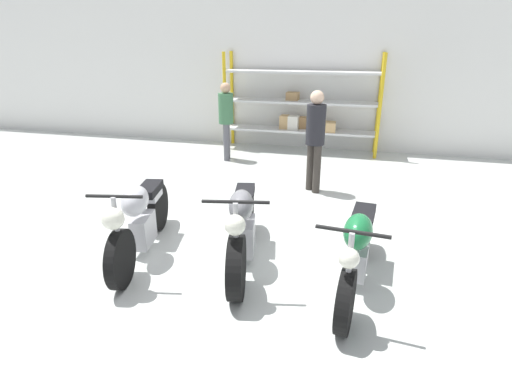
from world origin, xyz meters
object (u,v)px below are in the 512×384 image
motorcycle_grey (242,227)px  person_browsing (315,134)px  shelving_rack (301,106)px  motorcycle_silver (140,218)px  motorcycle_green (357,248)px  person_near_rack (226,115)px

motorcycle_grey → person_browsing: (0.51, 2.62, 0.57)m
shelving_rack → motorcycle_silver: shelving_rack is taller
motorcycle_green → person_near_rack: size_ratio=1.26×
person_near_rack → motorcycle_silver: bearing=80.7°
person_near_rack → motorcycle_grey: bearing=96.9°
motorcycle_green → motorcycle_silver: bearing=-85.3°
motorcycle_silver → motorcycle_grey: bearing=85.0°
shelving_rack → motorcycle_silver: bearing=-101.3°
shelving_rack → person_browsing: shelving_rack is taller
motorcycle_grey → motorcycle_green: bearing=70.3°
motorcycle_silver → motorcycle_grey: motorcycle_grey is taller
motorcycle_green → shelving_rack: bearing=-159.8°
motorcycle_grey → person_browsing: person_browsing is taller
motorcycle_grey → person_near_rack: size_ratio=1.26×
motorcycle_grey → motorcycle_green: size_ratio=0.99×
motorcycle_silver → person_browsing: person_browsing is taller
shelving_rack → motorcycle_silver: (-1.10, -5.48, -0.56)m
motorcycle_grey → motorcycle_green: 1.31m
person_browsing → motorcycle_silver: bearing=12.2°
shelving_rack → motorcycle_grey: size_ratio=1.73×
motorcycle_green → motorcycle_grey: bearing=-92.5°
motorcycle_grey → motorcycle_silver: bearing=-94.9°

